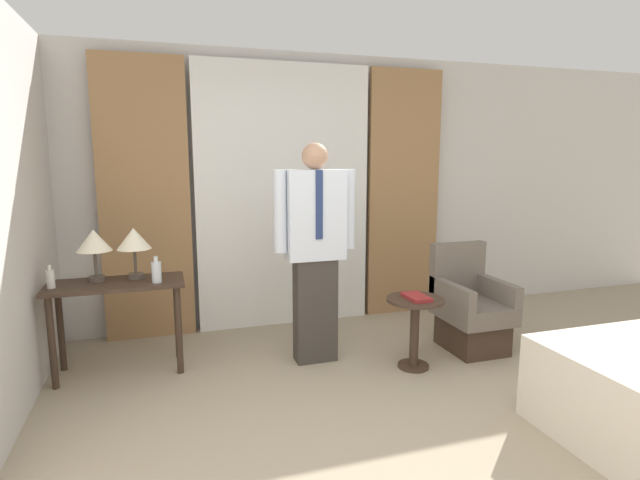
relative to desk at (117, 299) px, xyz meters
The scene contains 14 objects.
ground_plane 2.49m from the desk, 50.85° to the right, with size 16.00×16.00×0.00m, color gray.
wall_back 1.92m from the desk, 30.02° to the left, with size 10.00×0.06×2.70m.
curtain_sheer_center 1.84m from the desk, 26.24° to the left, with size 1.73×0.06×2.58m.
curtain_drape_left 1.05m from the desk, 73.43° to the left, with size 0.80×0.06×2.58m.
curtain_drape_right 3.02m from the desk, 14.89° to the left, with size 0.80×0.06×2.58m.
desk is the anchor object (origin of this frame).
table_lamp_left 0.47m from the desk, 151.57° to the left, with size 0.26×0.26×0.41m.
table_lamp_right 0.47m from the desk, 28.43° to the left, with size 0.26×0.26×0.41m.
bottle_near_edge 0.39m from the desk, 18.96° to the right, with size 0.07×0.07×0.20m.
bottle_by_lamp 0.49m from the desk, behind, with size 0.06×0.06×0.17m.
person 1.60m from the desk, ahead, with size 0.68×0.22×1.80m.
armchair 2.97m from the desk, ahead, with size 0.53×0.63×0.92m.
side_table 2.35m from the desk, 15.79° to the right, with size 0.46×0.46×0.58m.
book 2.35m from the desk, 16.18° to the right, with size 0.15×0.26×0.03m.
Camera 1 is at (-1.16, -2.17, 1.70)m, focal length 28.00 mm.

